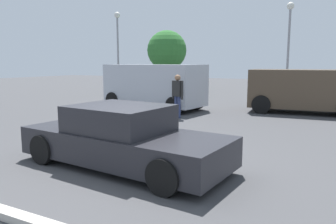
% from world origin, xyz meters
% --- Properties ---
extents(ground_plane, '(80.00, 80.00, 0.00)m').
position_xyz_m(ground_plane, '(0.00, 0.00, 0.00)').
color(ground_plane, '#424244').
extents(sedan_foreground, '(4.70, 2.23, 1.30)m').
position_xyz_m(sedan_foreground, '(-0.16, 0.02, 0.60)').
color(sedan_foreground, '#232328').
rests_on(sedan_foreground, ground_plane).
extents(van_white, '(5.11, 2.74, 2.11)m').
position_xyz_m(van_white, '(-4.09, 8.07, 1.14)').
color(van_white, '#B2B7C1').
rests_on(van_white, ground_plane).
extents(suv_dark, '(4.67, 2.44, 1.89)m').
position_xyz_m(suv_dark, '(2.43, 9.88, 1.04)').
color(suv_dark, '#4C3D2D').
rests_on(suv_dark, ground_plane).
extents(pedestrian, '(0.55, 0.35, 1.73)m').
position_xyz_m(pedestrian, '(-1.86, 6.10, 1.03)').
color(pedestrian, navy).
rests_on(pedestrian, ground_plane).
extents(parking_curb, '(9.28, 0.20, 0.12)m').
position_xyz_m(parking_curb, '(0.00, -2.70, 0.06)').
color(parking_curb, '#B7B2A8').
rests_on(parking_curb, ground_plane).
extents(light_post_near, '(0.44, 0.44, 5.80)m').
position_xyz_m(light_post_near, '(0.85, 16.00, 3.99)').
color(light_post_near, gray).
rests_on(light_post_near, ground_plane).
extents(light_post_mid, '(0.44, 0.44, 5.95)m').
position_xyz_m(light_post_mid, '(-11.29, 15.04, 4.08)').
color(light_post_mid, gray).
rests_on(light_post_mid, ground_plane).
extents(tree_back_center, '(2.95, 2.95, 4.61)m').
position_xyz_m(tree_back_center, '(-7.88, 16.54, 3.11)').
color(tree_back_center, brown).
rests_on(tree_back_center, ground_plane).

